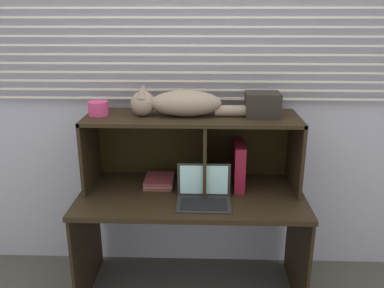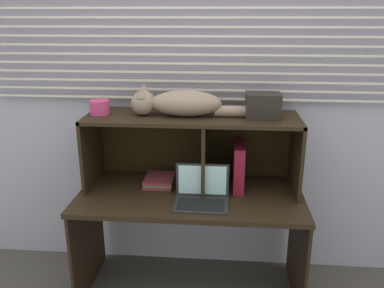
{
  "view_description": "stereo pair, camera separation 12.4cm",
  "coord_description": "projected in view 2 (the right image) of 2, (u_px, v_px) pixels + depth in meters",
  "views": [
    {
      "loc": [
        0.08,
        -2.05,
        1.75
      ],
      "look_at": [
        0.0,
        0.29,
        0.98
      ],
      "focal_mm": 37.39,
      "sensor_mm": 36.0,
      "label": 1
    },
    {
      "loc": [
        0.2,
        -2.04,
        1.75
      ],
      "look_at": [
        0.0,
        0.29,
        0.98
      ],
      "focal_mm": 37.39,
      "sensor_mm": 36.0,
      "label": 2
    }
  ],
  "objects": [
    {
      "name": "back_panel_with_blinds",
      "position": [
        195.0,
        92.0,
        2.62
      ],
      "size": [
        4.4,
        0.08,
        2.5
      ],
      "color": "#AFAAC4",
      "rests_on": "ground"
    },
    {
      "name": "book_stack",
      "position": [
        160.0,
        180.0,
        2.56
      ],
      "size": [
        0.18,
        0.23,
        0.05
      ],
      "color": "brown",
      "rests_on": "desk"
    },
    {
      "name": "cat",
      "position": [
        180.0,
        103.0,
        2.39
      ],
      "size": [
        0.77,
        0.19,
        0.18
      ],
      "color": "gray",
      "rests_on": "hutch_shelf_unit"
    },
    {
      "name": "hutch_shelf_unit",
      "position": [
        194.0,
        136.0,
        2.49
      ],
      "size": [
        1.3,
        0.41,
        0.46
      ],
      "color": "black",
      "rests_on": "desk"
    },
    {
      "name": "desk",
      "position": [
        190.0,
        213.0,
        2.49
      ],
      "size": [
        1.37,
        0.66,
        0.7
      ],
      "color": "black",
      "rests_on": "ground"
    },
    {
      "name": "small_basket",
      "position": [
        100.0,
        107.0,
        2.44
      ],
      "size": [
        0.12,
        0.12,
        0.08
      ],
      "primitive_type": "cylinder",
      "color": "#C73A73",
      "rests_on": "hutch_shelf_unit"
    },
    {
      "name": "storage_box",
      "position": [
        263.0,
        105.0,
        2.35
      ],
      "size": [
        0.2,
        0.17,
        0.15
      ],
      "primitive_type": "cube",
      "color": "black",
      "rests_on": "hutch_shelf_unit"
    },
    {
      "name": "laptop",
      "position": [
        202.0,
        195.0,
        2.31
      ],
      "size": [
        0.31,
        0.22,
        0.21
      ],
      "color": "#262626",
      "rests_on": "desk"
    },
    {
      "name": "binder_upright",
      "position": [
        239.0,
        166.0,
        2.49
      ],
      "size": [
        0.06,
        0.26,
        0.29
      ],
      "primitive_type": "cube",
      "color": "maroon",
      "rests_on": "desk"
    }
  ]
}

